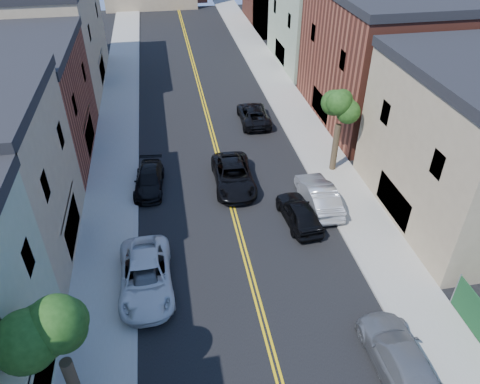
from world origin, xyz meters
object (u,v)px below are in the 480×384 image
white_pickup (146,276)px  black_car_right (299,212)px  black_car_left (149,180)px  grey_car_right (400,358)px  black_suv_lane (233,176)px  grey_car_left (146,282)px  silver_car_right (319,195)px  dark_car_right_far (254,114)px

white_pickup → black_car_right: white_pickup is taller
black_car_left → grey_car_right: (10.42, -15.96, 0.13)m
grey_car_right → black_suv_lane: 15.97m
grey_car_left → silver_car_right: 12.31m
grey_car_left → black_car_left: size_ratio=0.92×
white_pickup → black_suv_lane: 10.39m
white_pickup → black_car_left: bearing=87.5°
black_car_left → dark_car_right_far: bearing=48.8°
black_car_left → black_car_right: (9.01, -5.39, 0.10)m
dark_car_right_far → black_suv_lane: (-3.30, -9.24, 0.07)m
grey_car_right → dark_car_right_far: (-1.41, 24.50, -0.08)m
white_pickup → black_car_left: (0.29, 9.18, -0.14)m
black_car_left → silver_car_right: (10.71, -3.98, 0.17)m
black_car_left → dark_car_right_far: 12.41m
dark_car_right_far → black_suv_lane: black_suv_lane is taller
black_suv_lane → black_car_right: bearing=-53.2°
grey_car_right → silver_car_right: 11.99m
silver_car_right → dark_car_right_far: bearing=-82.9°
black_suv_lane → white_pickup: bearing=-123.6°
black_car_left → grey_car_right: bearing=-51.6°
grey_car_left → grey_car_right: grey_car_right is taller
white_pickup → grey_car_left: bearing=-90.7°
silver_car_right → black_suv_lane: size_ratio=0.89×
white_pickup → grey_car_left: size_ratio=1.37×
grey_car_right → black_car_right: bearing=-82.4°
silver_car_right → black_suv_lane: (-5.00, 3.28, -0.05)m
white_pickup → black_car_right: (9.30, 3.79, -0.04)m
black_car_right → grey_car_left: bearing=19.0°
grey_car_left → black_car_right: 10.17m
white_pickup → grey_car_left: 0.33m
grey_car_right → grey_car_left: bearing=-31.2°
silver_car_right → dark_car_right_far: 12.63m
black_car_left → grey_car_left: bearing=-86.5°
grey_car_left → dark_car_right_far: grey_car_left is taller
black_car_right → silver_car_right: (1.70, 1.41, 0.07)m
black_car_right → silver_car_right: size_ratio=0.89×
grey_car_right → silver_car_right: silver_car_right is taller
white_pickup → black_car_right: bearing=21.4°
white_pickup → silver_car_right: (11.00, 5.20, 0.03)m
silver_car_right → black_suv_lane: bearing=-33.9°
grey_car_left → grey_car_right: bearing=-34.2°
dark_car_right_far → white_pickup: bearing=63.5°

